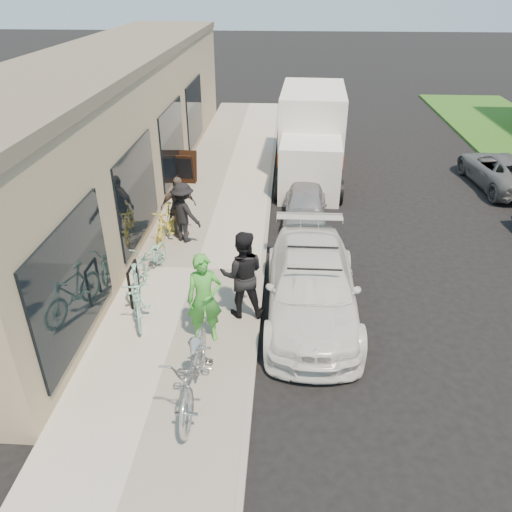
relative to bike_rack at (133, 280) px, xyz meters
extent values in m
plane|color=black|center=(3.02, -1.60, -0.67)|extent=(120.00, 120.00, 0.00)
cube|color=#B2ACA0|center=(1.02, 1.40, -0.59)|extent=(3.00, 34.00, 0.15)
cube|color=gray|center=(2.57, 1.40, -0.60)|extent=(0.12, 34.00, 0.13)
cube|color=tan|center=(-2.23, 6.40, 1.33)|extent=(3.50, 20.00, 4.00)
cube|color=#685F4F|center=(-2.23, 6.40, 3.43)|extent=(3.60, 20.00, 0.25)
cube|color=black|center=(-0.46, -1.60, 0.93)|extent=(0.06, 3.00, 2.20)
cube|color=black|center=(-0.46, 2.40, 0.93)|extent=(0.06, 3.00, 2.20)
cube|color=black|center=(-0.46, 6.40, 0.93)|extent=(0.06, 3.00, 2.20)
cube|color=black|center=(-0.46, 10.40, 0.93)|extent=(0.06, 3.00, 2.20)
cylinder|color=black|center=(0.00, -0.28, -0.10)|extent=(0.06, 0.06, 0.83)
cylinder|color=black|center=(0.00, 0.28, -0.10)|extent=(0.06, 0.06, 0.83)
cylinder|color=black|center=(0.00, 0.00, 0.31)|extent=(0.06, 0.55, 0.06)
cube|color=black|center=(-0.17, 6.63, -0.02)|extent=(0.62, 0.28, 0.99)
cube|color=black|center=(-0.15, 6.99, -0.02)|extent=(0.62, 0.28, 0.99)
cube|color=black|center=(-0.18, 6.59, 0.03)|extent=(0.49, 0.19, 0.71)
imported|color=white|center=(3.64, 0.03, -0.02)|extent=(1.83, 4.49, 1.30)
cylinder|color=black|center=(3.64, -0.46, 0.65)|extent=(1.03, 0.04, 0.04)
cylinder|color=black|center=(3.64, 0.41, 0.65)|extent=(1.03, 0.04, 0.04)
imported|color=#96969B|center=(3.62, 4.45, -0.17)|extent=(1.29, 2.96, 0.99)
cube|color=white|center=(3.78, 6.26, 0.20)|extent=(1.92, 1.92, 1.75)
cube|color=black|center=(3.78, 6.26, 0.57)|extent=(1.70, 0.13, 0.83)
cube|color=white|center=(3.91, 9.02, 0.76)|extent=(2.29, 3.95, 2.67)
cube|color=#CE440C|center=(3.91, 9.02, 0.16)|extent=(2.31, 3.97, 0.51)
cylinder|color=black|center=(2.85, 5.84, -0.30)|extent=(0.26, 0.75, 0.74)
cylinder|color=black|center=(4.68, 5.76, -0.30)|extent=(0.26, 0.75, 0.74)
cylinder|color=black|center=(2.89, 6.85, -0.30)|extent=(0.26, 0.75, 0.74)
cylinder|color=black|center=(4.73, 6.77, -0.30)|extent=(0.26, 0.75, 0.74)
cylinder|color=black|center=(3.05, 10.34, -0.30)|extent=(0.26, 0.75, 0.74)
cylinder|color=black|center=(4.89, 10.26, -0.30)|extent=(0.26, 0.75, 0.74)
imported|color=#545659|center=(10.09, 7.51, -0.13)|extent=(2.14, 4.05, 1.09)
imported|color=#B7B7B9|center=(1.71, -2.60, 0.06)|extent=(0.81, 2.22, 1.16)
imported|color=green|center=(1.66, -1.12, 0.36)|extent=(0.73, 0.56, 1.77)
imported|color=black|center=(2.27, -0.29, 0.39)|extent=(0.94, 0.76, 1.82)
imported|color=#85C6B3|center=(0.22, -0.52, -0.01)|extent=(0.96, 1.76, 1.02)
imported|color=#85C6B3|center=(0.09, 1.09, -0.11)|extent=(0.83, 1.63, 0.81)
imported|color=gold|center=(0.06, 2.79, -0.06)|extent=(0.66, 1.56, 0.91)
imported|color=black|center=(0.53, 2.76, 0.26)|extent=(1.16, 1.01, 1.55)
imported|color=brown|center=(0.34, 3.10, 0.27)|extent=(1.00, 0.76, 1.58)
camera|label=1|loc=(3.05, -8.45, 5.45)|focal=35.00mm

